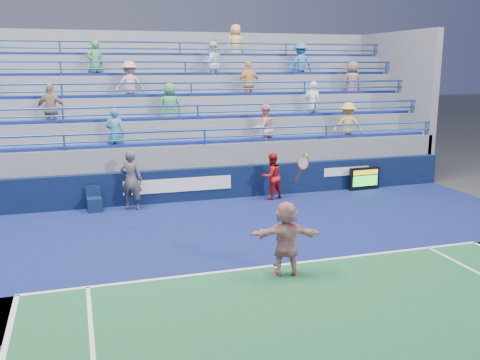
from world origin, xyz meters
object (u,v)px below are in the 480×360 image
object	(u,v)px
judge_chair	(94,204)
ball_girl	(272,176)
serve_speed_board	(364,179)
line_judge	(131,180)
tennis_player	(286,238)

from	to	relation	value
judge_chair	ball_girl	xyz separation A→B (m)	(5.83, -0.14, 0.54)
serve_speed_board	judge_chair	distance (m)	9.56
line_judge	judge_chair	bearing A→B (deg)	18.47
serve_speed_board	line_judge	bearing A→B (deg)	-178.27
tennis_player	line_judge	xyz separation A→B (m)	(-2.61, 6.45, 0.13)
serve_speed_board	line_judge	xyz separation A→B (m)	(-8.41, -0.25, 0.54)
judge_chair	tennis_player	size ratio (longest dim) A/B	0.30
judge_chair	ball_girl	distance (m)	5.85
ball_girl	line_judge	bearing A→B (deg)	-15.48
serve_speed_board	judge_chair	bearing A→B (deg)	-179.09
tennis_player	ball_girl	world-z (taller)	tennis_player
serve_speed_board	ball_girl	bearing A→B (deg)	-175.51
serve_speed_board	judge_chair	world-z (taller)	serve_speed_board
serve_speed_board	line_judge	distance (m)	8.43
serve_speed_board	tennis_player	xyz separation A→B (m)	(-5.79, -6.70, 0.41)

